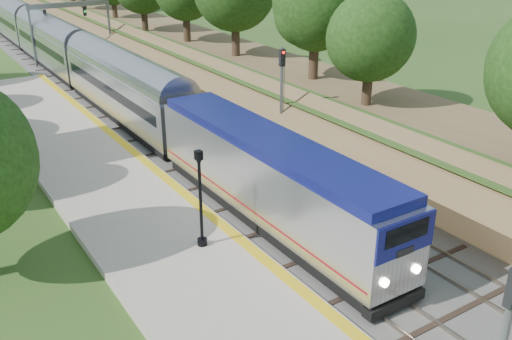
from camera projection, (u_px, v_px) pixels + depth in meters
trackbed at (58, 54)px, 63.76m from camera, size 9.50×170.00×0.28m
platform at (160, 238)px, 26.17m from camera, size 6.40×68.00×0.38m
yellow_stripe at (214, 218)px, 27.51m from camera, size 0.55×68.00×0.01m
embankment at (128, 30)px, 67.16m from camera, size 10.64×170.00×11.70m
signal_gantry at (70, 16)px, 58.25m from camera, size 8.40×0.38×6.20m
train at (13, 22)px, 71.52m from camera, size 2.86×134.47×4.21m
lamppost_far at (201, 204)px, 24.45m from camera, size 0.44×0.44×4.48m
signal_farside at (282, 88)px, 35.40m from camera, size 0.36×0.28×6.49m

